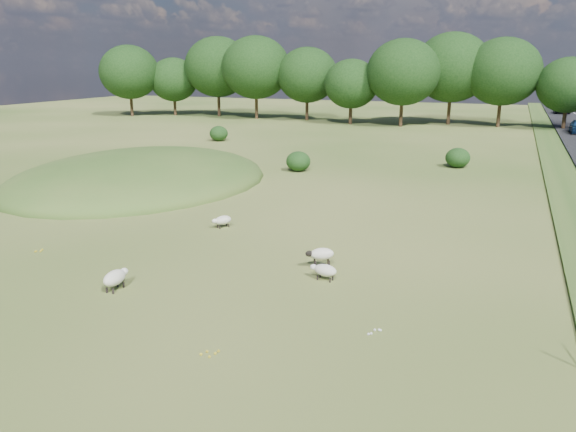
% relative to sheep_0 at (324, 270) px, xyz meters
% --- Properties ---
extents(ground, '(160.00, 160.00, 0.00)m').
position_rel_sheep_0_xyz_m(ground, '(-5.25, 20.50, -0.39)').
color(ground, '#2F5219').
rests_on(ground, ground).
extents(mound, '(16.00, 20.00, 4.00)m').
position_rel_sheep_0_xyz_m(mound, '(-17.25, 12.50, -0.39)').
color(mound, '#33561E').
rests_on(mound, ground).
extents(treeline, '(96.28, 14.66, 11.70)m').
position_rel_sheep_0_xyz_m(treeline, '(-6.31, 55.94, 6.17)').
color(treeline, black).
rests_on(treeline, ground).
extents(shrubs, '(26.37, 14.60, 1.55)m').
position_rel_sheep_0_xyz_m(shrubs, '(-9.74, 26.52, 0.37)').
color(shrubs, black).
rests_on(shrubs, ground).
extents(sheep_0, '(1.10, 0.59, 0.62)m').
position_rel_sheep_0_xyz_m(sheep_0, '(0.00, 0.00, 0.00)').
color(sheep_0, beige).
rests_on(sheep_0, ground).
extents(sheep_1, '(1.16, 0.88, 0.82)m').
position_rel_sheep_0_xyz_m(sheep_1, '(-0.52, 1.17, 0.18)').
color(sheep_1, beige).
rests_on(sheep_1, ground).
extents(sheep_2, '(0.59, 1.27, 0.73)m').
position_rel_sheep_0_xyz_m(sheep_2, '(-6.60, -3.63, 0.07)').
color(sheep_2, beige).
rests_on(sheep_2, ground).
extents(sheep_3, '(0.85, 1.05, 0.60)m').
position_rel_sheep_0_xyz_m(sheep_3, '(-6.77, 4.70, -0.01)').
color(sheep_3, beige).
rests_on(sheep_3, ground).
extents(car_1, '(2.23, 4.85, 1.35)m').
position_rel_sheep_0_xyz_m(car_1, '(12.85, 79.23, 0.53)').
color(car_1, black).
rests_on(car_1, road).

